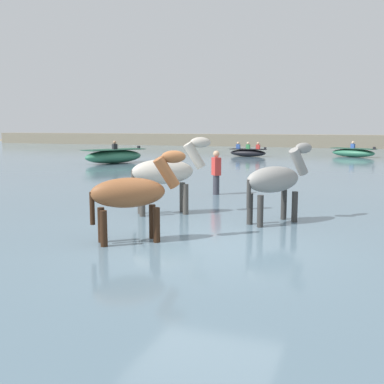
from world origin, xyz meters
name	(u,v)px	position (x,y,z in m)	size (l,w,h in m)	color
ground_plane	(206,261)	(0.00, 0.00, 0.00)	(120.00, 120.00, 0.00)	#84755B
water_surface	(291,186)	(0.00, 10.00, 0.14)	(90.00, 90.00, 0.28)	slate
horse_lead_pinto	(166,174)	(-1.86, 2.52, 1.25)	(1.79, 1.37, 2.11)	beige
horse_trailing_grey	(276,182)	(0.78, 2.39, 1.19)	(1.37, 1.66, 2.00)	gray
horse_flank_chestnut	(132,195)	(-1.34, -0.19, 1.14)	(1.57, 1.35, 1.93)	brown
boat_mid_outer	(114,156)	(-10.72, 15.51, 0.68)	(2.84, 3.87, 1.27)	#337556
boat_mid_channel	(248,152)	(-4.98, 23.85, 0.57)	(2.60, 1.09, 1.01)	black
boat_near_starboard	(353,153)	(1.85, 25.87, 0.58)	(3.19, 2.26, 1.07)	#337556
person_wading_mid	(216,176)	(-1.68, 5.96, 0.87)	(0.35, 0.38, 1.63)	#383842
far_shoreline	(336,143)	(0.00, 39.92, 0.77)	(80.00, 2.40, 1.53)	gray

